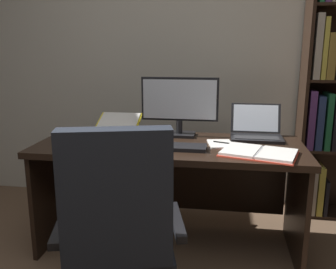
# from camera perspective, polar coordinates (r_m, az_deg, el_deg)

# --- Properties ---
(wall_back) EXTENTS (5.27, 0.12, 2.85)m
(wall_back) POSITION_cam_1_polar(r_m,az_deg,el_deg) (3.26, 1.08, 14.73)
(wall_back) COLOR beige
(wall_back) RESTS_ON ground
(desk) EXTENTS (1.73, 0.71, 0.74)m
(desk) POSITION_cam_1_polar(r_m,az_deg,el_deg) (2.54, 0.48, -5.30)
(desk) COLOR black
(desk) RESTS_ON ground
(office_chair) EXTENTS (0.69, 0.60, 1.03)m
(office_chair) POSITION_cam_1_polar(r_m,az_deg,el_deg) (1.82, -7.47, -16.91)
(office_chair) COLOR black
(office_chair) RESTS_ON ground
(monitor) EXTENTS (0.54, 0.16, 0.41)m
(monitor) POSITION_cam_1_polar(r_m,az_deg,el_deg) (2.58, 1.81, 4.44)
(monitor) COLOR black
(monitor) RESTS_ON desk
(laptop) EXTENTS (0.34, 0.30, 0.22)m
(laptop) POSITION_cam_1_polar(r_m,az_deg,el_deg) (2.60, 13.51, 0.48)
(laptop) COLOR black
(laptop) RESTS_ON desk
(keyboard) EXTENTS (0.42, 0.15, 0.02)m
(keyboard) POSITION_cam_1_polar(r_m,az_deg,el_deg) (2.28, 0.69, -1.93)
(keyboard) COLOR black
(keyboard) RESTS_ON desk
(computer_mouse) EXTENTS (0.06, 0.10, 0.04)m
(computer_mouse) POSITION_cam_1_polar(r_m,az_deg,el_deg) (2.34, -6.61, -1.43)
(computer_mouse) COLOR black
(computer_mouse) RESTS_ON desk
(reading_stand_with_book) EXTENTS (0.32, 0.27, 0.12)m
(reading_stand_with_book) POSITION_cam_1_polar(r_m,az_deg,el_deg) (2.76, -7.71, 1.77)
(reading_stand_with_book) COLOR black
(reading_stand_with_book) RESTS_ON desk
(open_binder) EXTENTS (0.49, 0.40, 0.02)m
(open_binder) POSITION_cam_1_polar(r_m,az_deg,el_deg) (2.22, 13.90, -2.76)
(open_binder) COLOR #DB422D
(open_binder) RESTS_ON desk
(notepad) EXTENTS (0.18, 0.23, 0.01)m
(notepad) POSITION_cam_1_polar(r_m,az_deg,el_deg) (2.40, 8.13, -1.44)
(notepad) COLOR white
(notepad) RESTS_ON desk
(pen) EXTENTS (0.13, 0.06, 0.01)m
(pen) POSITION_cam_1_polar(r_m,az_deg,el_deg) (2.40, 8.62, -1.25)
(pen) COLOR black
(pen) RESTS_ON notepad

